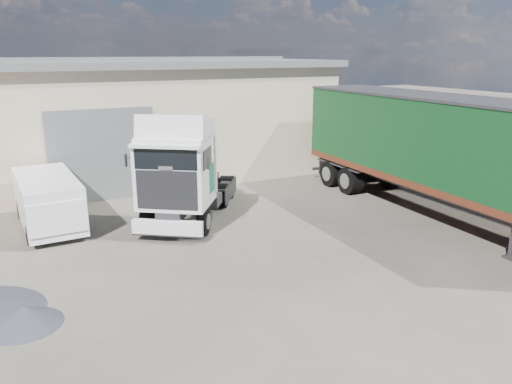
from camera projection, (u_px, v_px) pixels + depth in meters
name	position (u px, v px, depth m)	size (l,w,h in m)	color
ground	(270.00, 295.00, 12.06)	(120.00, 120.00, 0.00)	#292621
brick_boundary_wall	(436.00, 156.00, 21.87)	(0.35, 26.00, 2.50)	#9A4327
tractor_unit	(183.00, 177.00, 16.68)	(4.99, 5.86, 3.85)	black
box_trailer	(437.00, 144.00, 17.43)	(3.06, 12.75, 4.22)	#2D2D30
panel_van	(49.00, 203.00, 16.36)	(1.92, 4.29, 1.72)	black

